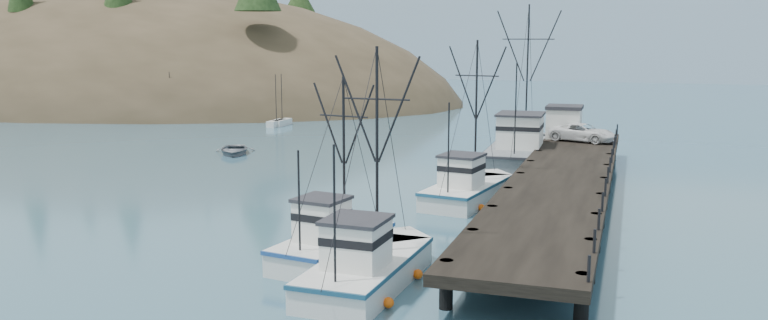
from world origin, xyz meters
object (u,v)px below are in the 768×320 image
work_vessel (523,151)px  pier_shed (564,121)px  trawler_far (469,189)px  pier (562,180)px  motorboat (234,154)px  trawler_mid (336,243)px  trawler_near (369,266)px  pickup_truck (583,133)px

work_vessel → pier_shed: 5.11m
trawler_far → pier_shed: 19.05m
pier → motorboat: bearing=158.2°
trawler_mid → trawler_near: bearing=-47.1°
work_vessel → pickup_truck: 5.19m
pickup_truck → motorboat: pickup_truck is taller
trawler_near → trawler_mid: size_ratio=1.16×
work_vessel → pickup_truck: (4.69, 1.63, 1.52)m
pier_shed → trawler_mid: bearing=-103.1°
work_vessel → motorboat: work_vessel is taller
trawler_mid → pier_shed: 34.16m
trawler_far → pickup_truck: bearing=69.8°
work_vessel → motorboat: 26.09m
trawler_mid → pier_shed: bearing=76.9°
work_vessel → pickup_truck: bearing=19.2°
trawler_mid → work_vessel: size_ratio=0.56×
work_vessel → trawler_mid: bearing=-99.1°
motorboat → trawler_near: bearing=-76.4°
pickup_truck → trawler_far: bearing=177.8°
work_vessel → motorboat: (-25.96, -2.29, -1.23)m
trawler_far → trawler_near: bearing=-92.1°
pier → trawler_far: size_ratio=4.08×
trawler_mid → trawler_far: trawler_far is taller
pier → trawler_near: size_ratio=4.15×
trawler_mid → pickup_truck: trawler_mid is taller
pier → trawler_near: (-6.48, -18.15, -0.87)m
work_vessel → pickup_truck: size_ratio=3.03×
pier_shed → motorboat: bearing=-168.6°
pier → trawler_near: trawler_near is taller
trawler_near → trawler_far: bearing=87.9°
trawler_mid → pickup_truck: size_ratio=1.69×
motorboat → trawler_far: bearing=-51.8°
trawler_far → work_vessel: (1.37, 14.84, 0.41)m
trawler_far → work_vessel: 14.91m
trawler_near → work_vessel: size_ratio=0.65×
pier → trawler_mid: (-9.25, -15.17, -0.87)m
trawler_mid → pier_shed: (7.75, 33.17, 2.60)m
trawler_near → work_vessel: (2.00, 32.62, 0.41)m
trawler_mid → motorboat: 34.62m
trawler_near → trawler_far: 17.79m
work_vessel → pier_shed: work_vessel is taller
trawler_near → pickup_truck: trawler_near is taller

